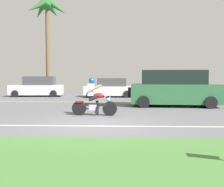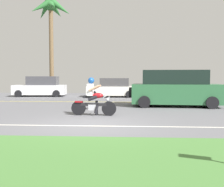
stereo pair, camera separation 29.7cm
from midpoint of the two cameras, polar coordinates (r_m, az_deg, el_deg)
ground at (r=12.50m, az=-3.05°, el=-4.14°), size 56.00×30.00×0.04m
grass_median at (r=5.60m, az=-10.07°, el=-13.28°), size 56.00×3.80×0.06m
lane_line_near at (r=9.24m, az=-4.99°, el=-6.71°), size 50.40×0.12×0.01m
lane_line_far at (r=17.88m, az=-1.42°, el=-1.75°), size 50.40×0.12×0.01m
motorcyclist at (r=11.62m, az=-4.51°, el=-1.24°), size 1.93×0.63×1.61m
suv_nearby at (r=15.59m, az=12.20°, el=0.96°), size 5.05×2.49×2.00m
parked_car_0 at (r=23.73m, az=-15.53°, el=1.29°), size 4.38×2.19×1.67m
parked_car_1 at (r=22.25m, az=-0.85°, el=1.12°), size 3.98×1.98×1.53m
palm_tree_0 at (r=26.95m, az=-13.59°, el=15.72°), size 3.83×4.05×8.96m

